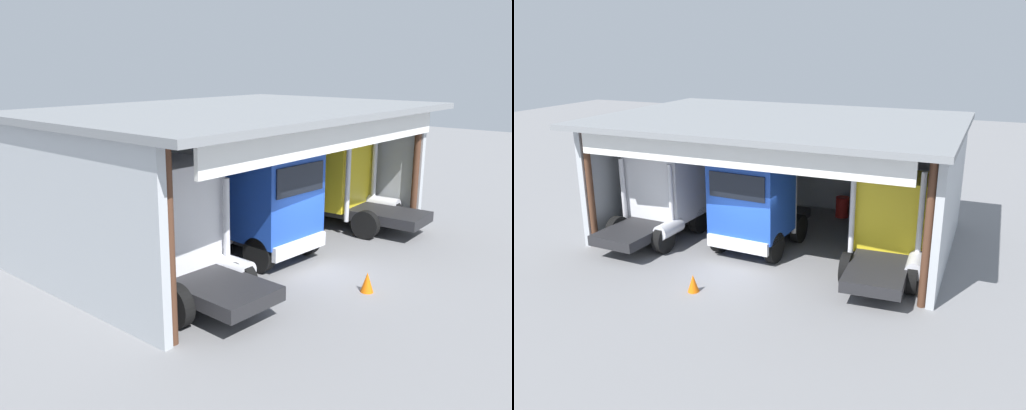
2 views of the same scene
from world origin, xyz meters
TOP-DOWN VIEW (x-y plane):
  - ground_plane at (0.00, 0.00)m, footprint 80.00×80.00m
  - workshop_shed at (0.00, 4.76)m, footprint 13.07×9.16m
  - truck_white_right_bay at (-4.22, 2.26)m, footprint 2.67×4.95m
  - truck_blue_center_bay at (-0.30, 2.17)m, footprint 2.72×4.57m
  - truck_yellow_yard_outside at (4.50, 2.39)m, footprint 2.70×4.91m
  - oil_drum at (1.59, 7.17)m, footprint 0.58×0.58m
  - tool_cart at (2.59, 6.84)m, footprint 0.90×0.60m
  - traffic_cone at (-0.63, -1.67)m, footprint 0.36×0.36m

SIDE VIEW (x-z plane):
  - ground_plane at x=0.00m, z-range 0.00..0.00m
  - traffic_cone at x=-0.63m, z-range 0.00..0.56m
  - oil_drum at x=1.59m, z-range 0.00..0.89m
  - tool_cart at x=2.59m, z-range 0.00..1.00m
  - truck_yellow_yard_outside at x=4.50m, z-range -0.19..3.47m
  - truck_white_right_bay at x=-4.22m, z-range 0.09..3.70m
  - truck_blue_center_bay at x=-0.30m, z-range 0.07..3.77m
  - workshop_shed at x=0.00m, z-range 0.92..5.62m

